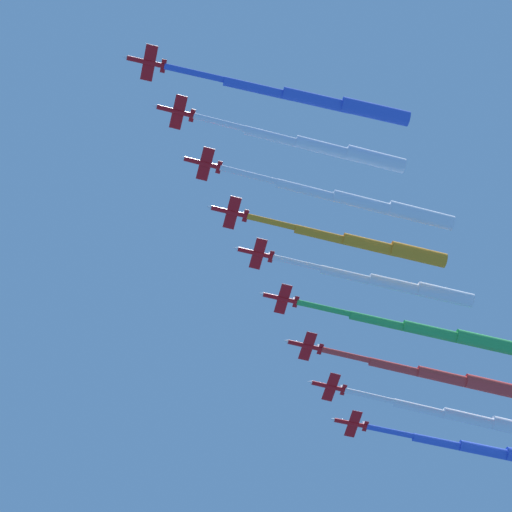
{
  "coord_description": "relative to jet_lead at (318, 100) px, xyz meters",
  "views": [
    {
      "loc": [
        88.37,
        21.35,
        -45.12
      ],
      "look_at": [
        0.0,
        0.0,
        192.12
      ],
      "focal_mm": 74.56,
      "sensor_mm": 36.0,
      "label": 1
    }
  ],
  "objects": [
    {
      "name": "jet_starboard_mid",
      "position": [
        -49.71,
        9.03,
        2.09
      ],
      "size": [
        30.46,
        54.96,
        3.97
      ],
      "color": "red"
    },
    {
      "name": "jet_lead",
      "position": [
        0.0,
        0.0,
        0.0
      ],
      "size": [
        32.37,
        60.77,
        3.91
      ],
      "color": "red"
    },
    {
      "name": "jet_trail_port",
      "position": [
        -89.38,
        20.55,
        -0.3
      ],
      "size": [
        32.66,
        57.85,
        3.92
      ],
      "color": "red"
    },
    {
      "name": "jet_trail_starboard",
      "position": [
        -100.59,
        22.8,
        1.6
      ],
      "size": [
        30.39,
        56.41,
        3.98
      ],
      "color": "red"
    },
    {
      "name": "jet_port_outer",
      "position": [
        -64.09,
        15.65,
        1.51
      ],
      "size": [
        32.99,
        60.19,
        3.96
      ],
      "color": "red"
    },
    {
      "name": "jet_starboard_inner",
      "position": [
        -26.45,
        5.78,
        -0.64
      ],
      "size": [
        33.84,
        59.82,
        4.01
      ],
      "color": "red"
    },
    {
      "name": "jet_starboard_outer",
      "position": [
        -75.65,
        15.9,
        -0.91
      ],
      "size": [
        31.18,
        55.68,
        4.02
      ],
      "color": "red"
    },
    {
      "name": "jet_port_inner",
      "position": [
        -11.79,
        -0.78,
        1.74
      ],
      "size": [
        30.89,
        54.68,
        4.01
      ],
      "color": "red"
    },
    {
      "name": "jet_port_mid",
      "position": [
        -36.51,
        4.66,
        -1.38
      ],
      "size": [
        29.72,
        53.16,
        3.91
      ],
      "color": "red"
    }
  ]
}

